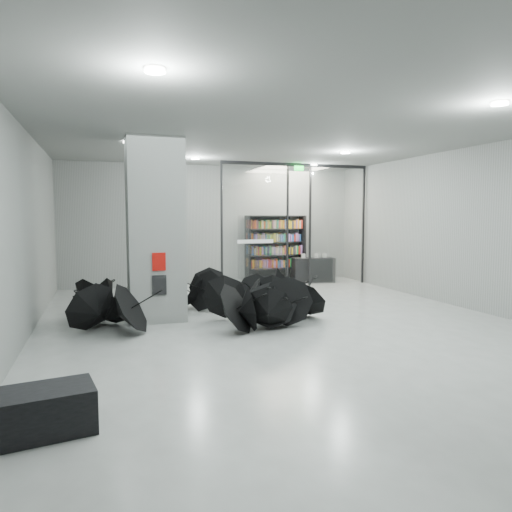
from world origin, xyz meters
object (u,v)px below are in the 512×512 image
object	(u,v)px
bench	(19,416)
bookshelf	(276,249)
column	(155,230)
umbrella_cluster	(215,308)
shop_counter	(313,270)

from	to	relation	value
bench	bookshelf	bearing A→B (deg)	47.01
column	bench	distance (m)	5.94
bookshelf	umbrella_cluster	distance (m)	6.52
bookshelf	shop_counter	size ratio (longest dim) A/B	1.63
column	shop_counter	bearing A→B (deg)	35.32
column	shop_counter	world-z (taller)	column
column	bookshelf	xyz separation A→B (m)	(4.66, 4.75, -0.84)
bench	shop_counter	xyz separation A→B (m)	(7.83, 9.44, 0.19)
shop_counter	column	bearing A→B (deg)	-136.87
column	bench	world-z (taller)	column
umbrella_cluster	bookshelf	bearing A→B (deg)	57.48
column	shop_counter	size ratio (longest dim) A/B	2.81
column	bench	size ratio (longest dim) A/B	2.67
shop_counter	umbrella_cluster	world-z (taller)	umbrella_cluster
bookshelf	umbrella_cluster	bearing A→B (deg)	-129.73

